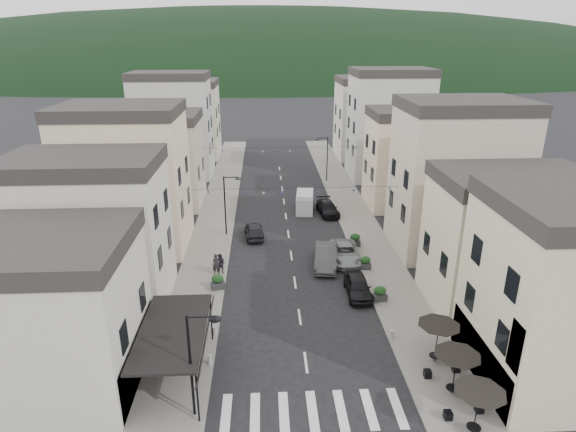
% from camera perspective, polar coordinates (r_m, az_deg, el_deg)
% --- Properties ---
extents(sidewalk_left, '(4.00, 76.00, 0.12)m').
position_cam_1_polar(sidewalk_left, '(53.34, -8.37, 0.27)').
color(sidewalk_left, slate).
rests_on(sidewalk_left, ground).
extents(sidewalk_right, '(4.00, 76.00, 0.12)m').
position_cam_1_polar(sidewalk_right, '(53.99, 7.68, 0.56)').
color(sidewalk_right, slate).
rests_on(sidewalk_right, ground).
extents(hill_backdrop, '(640.00, 360.00, 70.00)m').
position_cam_1_polar(hill_backdrop, '(318.36, -2.68, 17.26)').
color(hill_backdrop, black).
rests_on(hill_backdrop, ground).
extents(boutique_building, '(12.00, 8.00, 8.00)m').
position_cam_1_polar(boutique_building, '(30.03, -29.13, -10.93)').
color(boutique_building, beige).
rests_on(boutique_building, ground).
extents(boutique_awning, '(3.77, 7.50, 3.28)m').
position_cam_1_polar(boutique_awning, '(27.90, -13.00, -13.20)').
color(boutique_awning, black).
rests_on(boutique_awning, ground).
extents(buildings_row_left, '(10.20, 54.16, 14.00)m').
position_cam_1_polar(buildings_row_left, '(58.20, -15.13, 7.72)').
color(buildings_row_left, beige).
rests_on(buildings_row_left, ground).
extents(buildings_row_right, '(10.20, 54.16, 14.50)m').
position_cam_1_polar(buildings_row_right, '(58.22, 14.02, 8.02)').
color(buildings_row_right, beige).
rests_on(buildings_row_right, ground).
extents(cafe_terrace, '(2.50, 8.10, 2.53)m').
position_cam_1_polar(cafe_terrace, '(27.98, 19.36, -15.72)').
color(cafe_terrace, black).
rests_on(cafe_terrace, ground).
extents(streetlamp_left_near, '(1.70, 0.56, 6.00)m').
position_cam_1_polar(streetlamp_left_near, '(24.92, -10.90, -15.96)').
color(streetlamp_left_near, black).
rests_on(streetlamp_left_near, ground).
extents(streetlamp_left_far, '(1.70, 0.56, 6.00)m').
position_cam_1_polar(streetlamp_left_far, '(46.35, -7.17, 1.95)').
color(streetlamp_left_far, black).
rests_on(streetlamp_left_far, ground).
extents(streetlamp_right_far, '(1.70, 0.56, 6.00)m').
position_cam_1_polar(streetlamp_right_far, '(64.06, 4.43, 7.28)').
color(streetlamp_right_far, black).
rests_on(streetlamp_right_far, ground).
extents(bollards, '(11.66, 10.26, 0.60)m').
position_cam_1_polar(bollards, '(29.53, 2.23, -16.90)').
color(bollards, gray).
rests_on(bollards, ground).
extents(bunting_near, '(19.00, 0.28, 0.62)m').
position_cam_1_polar(bunting_near, '(41.87, 0.33, 2.89)').
color(bunting_near, black).
rests_on(bunting_near, ground).
extents(bunting_far, '(19.00, 0.28, 0.62)m').
position_cam_1_polar(bunting_far, '(57.30, -0.60, 7.75)').
color(bunting_far, black).
rests_on(bunting_far, ground).
extents(parked_car_a, '(1.78, 4.35, 1.48)m').
position_cam_1_polar(parked_car_a, '(36.89, 8.28, -8.23)').
color(parked_car_a, black).
rests_on(parked_car_a, ground).
extents(parked_car_b, '(2.48, 5.34, 1.69)m').
position_cam_1_polar(parked_car_b, '(40.98, 4.50, -4.82)').
color(parked_car_b, '#38383B').
rests_on(parked_car_b, ground).
extents(parked_car_c, '(2.54, 5.26, 1.45)m').
position_cam_1_polar(parked_car_c, '(42.14, 6.76, -4.34)').
color(parked_car_c, gray).
rests_on(parked_car_c, ground).
extents(parked_car_d, '(2.43, 4.92, 1.38)m').
position_cam_1_polar(parked_car_d, '(52.81, 4.72, 0.94)').
color(parked_car_d, black).
rests_on(parked_car_d, ground).
extents(parked_car_e, '(2.11, 4.33, 1.42)m').
position_cam_1_polar(parked_car_e, '(46.65, -4.02, -1.73)').
color(parked_car_e, black).
rests_on(parked_car_e, ground).
extents(delivery_van, '(2.31, 4.77, 2.20)m').
position_cam_1_polar(delivery_van, '(53.73, 2.00, 1.79)').
color(delivery_van, silver).
rests_on(delivery_van, ground).
extents(pedestrian_a, '(0.68, 0.46, 1.83)m').
position_cam_1_polar(pedestrian_a, '(39.47, -8.49, -5.74)').
color(pedestrian_a, black).
rests_on(pedestrian_a, sidewalk_left).
extents(pedestrian_b, '(1.04, 0.96, 1.70)m').
position_cam_1_polar(pedestrian_b, '(39.73, -7.99, -5.63)').
color(pedestrian_b, '#24202B').
rests_on(pedestrian_b, sidewalk_left).
extents(planter_la, '(1.02, 0.58, 1.13)m').
position_cam_1_polar(planter_la, '(32.22, -13.77, -13.45)').
color(planter_la, '#28282A').
rests_on(planter_la, sidewalk_left).
extents(planter_lb, '(1.17, 0.83, 1.18)m').
position_cam_1_polar(planter_lb, '(37.57, -8.33, -7.75)').
color(planter_lb, '#2B2B2E').
rests_on(planter_lb, sidewalk_left).
extents(planter_ra, '(1.13, 0.75, 1.18)m').
position_cam_1_polar(planter_ra, '(36.24, 10.82, -9.04)').
color(planter_ra, '#29292B').
rests_on(planter_ra, sidewalk_right).
extents(planter_rb, '(1.07, 0.70, 1.11)m').
position_cam_1_polar(planter_rb, '(40.73, 9.15, -5.49)').
color(planter_rb, '#303033').
rests_on(planter_rb, sidewalk_right).
extents(planter_rc, '(1.15, 0.77, 1.19)m').
position_cam_1_polar(planter_rc, '(44.94, 7.94, -2.80)').
color(planter_rc, '#2E2D30').
rests_on(planter_rc, sidewalk_right).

